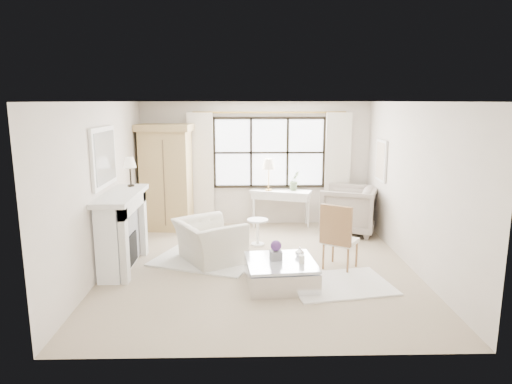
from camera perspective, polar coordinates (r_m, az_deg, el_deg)
floor at (r=7.72m, az=0.44°, el=-9.25°), size 5.50×5.50×0.00m
ceiling at (r=7.23m, az=0.47°, el=11.23°), size 5.50×5.50×0.00m
wall_back at (r=10.07m, az=-0.05°, el=3.54°), size 5.00×0.00×5.00m
wall_front at (r=4.68m, az=1.54°, el=-5.59°), size 5.00×0.00×5.00m
wall_left at (r=7.69m, az=-18.51°, el=0.53°), size 0.00×5.50×5.50m
wall_right at (r=7.84m, az=19.03°, el=0.70°), size 0.00×5.50×5.50m
window_pane at (r=10.03m, az=1.67°, el=4.95°), size 2.40×0.02×1.50m
window_frame at (r=10.02m, az=1.67°, el=4.94°), size 2.50×0.04×1.50m
curtain_rod at (r=9.91m, az=1.72°, el=9.92°), size 3.30×0.04×0.04m
curtain_left at (r=10.03m, az=-6.92°, el=2.77°), size 0.55×0.10×2.47m
curtain_right at (r=10.19m, az=10.15°, el=2.81°), size 0.55×0.10×2.47m
fireplace at (r=7.78m, az=-16.58°, el=-4.54°), size 0.58×1.66×1.26m
mirror_frame at (r=7.61m, az=-18.52°, el=4.16°), size 0.05×1.15×0.95m
mirror_glass at (r=7.60m, az=-18.30°, el=4.17°), size 0.02×1.00×0.80m
art_frame at (r=9.40m, az=15.37°, el=3.81°), size 0.04×0.62×0.82m
art_canvas at (r=9.39m, az=15.26°, el=3.81°), size 0.01×0.52×0.72m
mantel_lamp at (r=8.11m, az=-15.49°, el=3.42°), size 0.22×0.22×0.51m
armoire at (r=9.81m, az=-11.14°, el=1.88°), size 1.18×0.80×2.24m
console_table at (r=10.03m, az=3.09°, el=-2.03°), size 1.38×0.82×0.80m
console_lamp at (r=9.83m, az=1.59°, el=3.39°), size 0.28×0.28×0.69m
orchid_plant at (r=9.91m, az=4.83°, el=1.43°), size 0.30×0.28×0.43m
side_table at (r=8.71m, az=0.20°, el=-4.55°), size 0.40×0.40×0.51m
rug_left at (r=8.02m, az=-6.37°, el=-8.41°), size 2.01×1.73×0.03m
rug_right at (r=7.08m, az=10.42°, el=-11.26°), size 1.64×1.34×0.03m
club_armchair at (r=7.87m, az=-5.84°, el=-6.14°), size 1.39×1.44×0.72m
wingback_chair at (r=9.69m, az=11.51°, el=-2.16°), size 1.39×1.37×0.98m
french_chair at (r=7.65m, az=10.41°, el=-7.17°), size 0.67×0.67×1.08m
coffee_table at (r=6.92m, az=3.10°, el=-10.13°), size 1.09×1.09×0.38m
planter_box at (r=6.88m, az=2.50°, el=-7.90°), size 0.19×0.19×0.13m
planter_flowers at (r=6.84m, az=2.51°, el=-6.72°), size 0.16×0.16×0.16m
pillar_candle at (r=6.76m, az=5.76°, el=-8.37°), size 0.08×0.08×0.12m
coffee_vase at (r=7.05m, az=5.47°, el=-7.44°), size 0.15×0.15×0.14m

